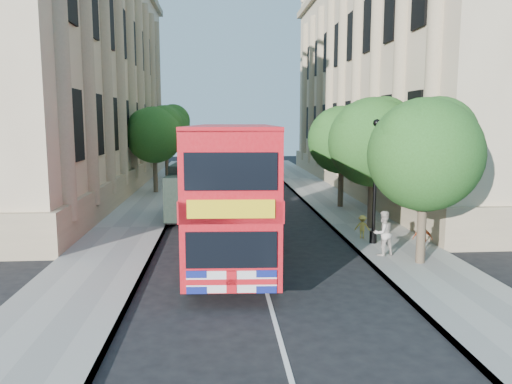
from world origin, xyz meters
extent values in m
plane|color=black|center=(0.00, 0.00, 0.00)|extent=(120.00, 120.00, 0.00)
cube|color=gray|center=(5.75, 10.00, 0.06)|extent=(3.50, 80.00, 0.12)
cube|color=gray|center=(-5.75, 10.00, 0.06)|extent=(3.50, 80.00, 0.12)
cube|color=tan|center=(13.80, 24.00, 9.00)|extent=(12.00, 38.00, 18.00)
cube|color=tan|center=(-13.80, 24.00, 9.00)|extent=(12.00, 38.00, 18.00)
cylinder|color=#473828|center=(5.80, 3.00, 1.43)|extent=(0.32, 0.32, 2.86)
sphere|color=#26541C|center=(5.80, 3.00, 4.03)|extent=(4.00, 4.00, 4.00)
sphere|color=#26541C|center=(6.40, 3.40, 4.68)|extent=(2.80, 2.80, 2.80)
sphere|color=#26541C|center=(5.30, 2.70, 4.55)|extent=(2.60, 2.60, 2.60)
cylinder|color=#473828|center=(5.80, 9.00, 1.50)|extent=(0.32, 0.32, 2.99)
sphere|color=#26541C|center=(5.80, 9.00, 4.22)|extent=(4.20, 4.20, 4.20)
sphere|color=#26541C|center=(6.40, 9.40, 4.90)|extent=(2.94, 2.94, 2.94)
sphere|color=#26541C|center=(5.30, 8.70, 4.76)|extent=(2.73, 2.73, 2.73)
cylinder|color=#473828|center=(5.80, 15.00, 1.45)|extent=(0.32, 0.32, 2.90)
sphere|color=#26541C|center=(5.80, 15.00, 4.09)|extent=(4.00, 4.00, 4.00)
sphere|color=#26541C|center=(6.40, 15.40, 4.75)|extent=(2.80, 2.80, 2.80)
sphere|color=#26541C|center=(5.30, 14.70, 4.62)|extent=(2.60, 2.60, 2.60)
cylinder|color=#473828|center=(-6.00, 22.00, 1.50)|extent=(0.32, 0.32, 2.99)
sphere|color=#26541C|center=(-6.00, 22.00, 4.22)|extent=(4.00, 4.00, 4.00)
sphere|color=#26541C|center=(-5.40, 22.40, 4.90)|extent=(2.80, 2.80, 2.80)
sphere|color=#26541C|center=(-6.50, 21.70, 4.76)|extent=(2.60, 2.60, 2.60)
cylinder|color=#473828|center=(-6.00, 30.00, 1.58)|extent=(0.32, 0.32, 3.17)
sphere|color=#26541C|center=(-6.00, 30.00, 4.46)|extent=(4.20, 4.20, 4.20)
sphere|color=#26541C|center=(-5.40, 30.40, 5.18)|extent=(2.94, 2.94, 2.94)
sphere|color=#26541C|center=(-6.50, 29.70, 5.04)|extent=(2.73, 2.73, 2.73)
cylinder|color=black|center=(5.00, 6.00, 0.37)|extent=(0.30, 0.30, 0.50)
cylinder|color=black|center=(5.00, 6.00, 2.62)|extent=(0.14, 0.14, 5.00)
sphere|color=black|center=(5.00, 6.00, 5.12)|extent=(0.32, 0.32, 0.32)
cube|color=red|center=(-0.88, 4.48, 2.73)|extent=(3.27, 10.79, 4.44)
cube|color=black|center=(-0.88, 4.48, 1.74)|extent=(3.30, 10.12, 1.01)
cube|color=black|center=(-0.88, 4.48, 3.88)|extent=(3.30, 10.12, 1.01)
cube|color=yellow|center=(-1.11, -0.86, 2.87)|extent=(2.36, 0.18, 0.51)
cylinder|color=black|center=(-2.31, 0.77, 0.56)|extent=(0.36, 1.14, 1.12)
cylinder|color=black|center=(0.23, 0.66, 0.56)|extent=(0.36, 1.14, 1.12)
cylinder|color=black|center=(-1.99, 8.07, 0.56)|extent=(0.36, 1.14, 1.12)
cylinder|color=black|center=(0.54, 7.96, 0.56)|extent=(0.36, 1.14, 1.12)
cube|color=black|center=(-3.02, 10.69, 1.41)|extent=(2.21, 2.02, 2.19)
cube|color=black|center=(-3.08, 9.81, 1.67)|extent=(1.88, 0.23, 0.73)
cube|color=black|center=(-2.86, 12.97, 1.61)|extent=(2.31, 3.47, 2.60)
cube|color=black|center=(-2.90, 12.35, 0.36)|extent=(2.22, 5.12, 0.26)
cylinder|color=black|center=(-3.96, 10.65, 0.42)|extent=(0.29, 0.85, 0.83)
cylinder|color=black|center=(-2.09, 10.52, 0.42)|extent=(0.29, 0.85, 0.83)
cylinder|color=black|center=(-3.72, 14.08, 0.42)|extent=(0.29, 0.85, 0.83)
cylinder|color=black|center=(-1.85, 13.95, 0.42)|extent=(0.29, 0.85, 0.83)
imported|color=black|center=(-0.81, 0.82, 0.90)|extent=(0.67, 0.45, 1.80)
imported|color=beige|center=(4.77, 4.09, 0.98)|extent=(1.00, 0.89, 1.71)
imported|color=#D35425|center=(6.31, 4.05, 0.75)|extent=(0.78, 0.47, 1.25)
imported|color=gold|center=(4.78, 6.87, 0.63)|extent=(0.74, 0.57, 1.02)
camera|label=1|loc=(-1.41, -14.02, 5.20)|focal=35.00mm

